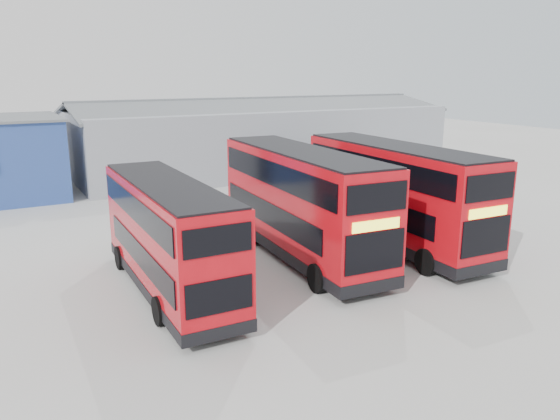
# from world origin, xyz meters

# --- Properties ---
(ground_plane) EXTENTS (120.00, 120.00, 0.00)m
(ground_plane) POSITION_xyz_m (0.00, 0.00, 0.00)
(ground_plane) COLOR #A1A19B
(ground_plane) RESTS_ON ground
(maintenance_shed) EXTENTS (30.50, 12.00, 5.89)m
(maintenance_shed) POSITION_xyz_m (8.00, 20.00, 2.60)
(maintenance_shed) COLOR #8F939C
(maintenance_shed) RESTS_ON ground
(double_decker_left) EXTENTS (2.66, 9.81, 4.12)m
(double_decker_left) POSITION_xyz_m (-7.18, -2.61, 2.05)
(double_decker_left) COLOR red
(double_decker_left) RESTS_ON ground
(double_decker_centre) EXTENTS (3.45, 11.26, 4.70)m
(double_decker_centre) POSITION_xyz_m (-0.97, -1.50, 2.34)
(double_decker_centre) COLOR red
(double_decker_centre) RESTS_ON ground
(double_decker_right) EXTENTS (3.24, 11.19, 4.68)m
(double_decker_right) POSITION_xyz_m (3.66, -2.10, 2.33)
(double_decker_right) COLOR red
(double_decker_right) RESTS_ON ground
(single_decker_blue) EXTENTS (4.49, 10.66, 2.82)m
(single_decker_blue) POSITION_xyz_m (7.90, 6.95, 1.40)
(single_decker_blue) COLOR #0C1136
(single_decker_blue) RESTS_ON ground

